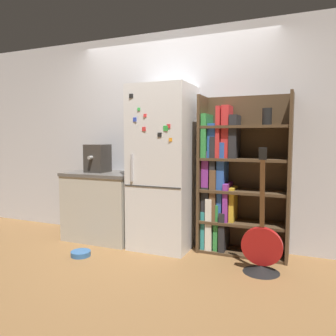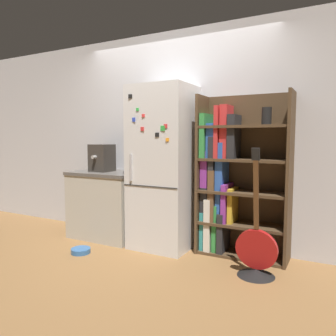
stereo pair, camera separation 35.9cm
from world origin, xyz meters
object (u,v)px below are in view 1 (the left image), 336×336
object	(u,v)px
bookshelf	(231,179)
pet_bowl	(81,253)
refrigerator	(163,168)
guitar	(262,255)
espresso_machine	(98,158)

from	to	relation	value
bookshelf	pet_bowl	world-z (taller)	bookshelf
refrigerator	guitar	xyz separation A→B (m)	(1.18, -0.34, -0.77)
espresso_machine	guitar	xyz separation A→B (m)	(2.09, -0.33, -0.86)
refrigerator	pet_bowl	size ratio (longest dim) A/B	8.69
bookshelf	guitar	size ratio (longest dim) A/B	1.46
guitar	pet_bowl	size ratio (longest dim) A/B	5.56
espresso_machine	pet_bowl	world-z (taller)	espresso_machine
pet_bowl	espresso_machine	bearing A→B (deg)	107.15
refrigerator	bookshelf	distance (m)	0.80
bookshelf	espresso_machine	xyz separation A→B (m)	(-1.68, -0.15, 0.20)
bookshelf	espresso_machine	world-z (taller)	bookshelf
refrigerator	pet_bowl	world-z (taller)	refrigerator
bookshelf	espresso_machine	size ratio (longest dim) A/B	5.02
guitar	pet_bowl	distance (m)	1.92
bookshelf	guitar	world-z (taller)	bookshelf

